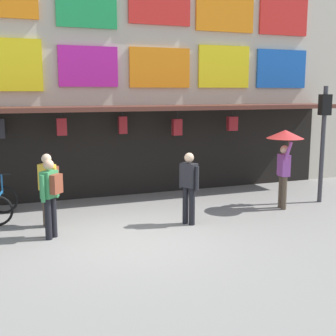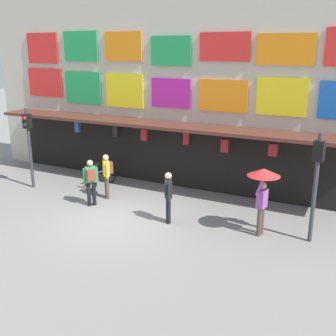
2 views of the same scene
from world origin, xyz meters
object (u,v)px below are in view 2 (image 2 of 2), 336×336
pedestrian_in_red (91,179)px  pedestrian_in_white (168,195)px  pedestrian_in_purple (107,173)px  traffic_light_far (317,171)px  traffic_light_near (28,135)px  bicycle_parked (100,177)px  pedestrian_with_umbrella (263,183)px

pedestrian_in_red → pedestrian_in_white: bearing=-1.5°
pedestrian_in_purple → traffic_light_far: bearing=-2.6°
traffic_light_far → traffic_light_near: bearing=-179.9°
bicycle_parked → pedestrian_with_umbrella: pedestrian_with_umbrella is taller
pedestrian_in_white → bicycle_parked: bearing=154.4°
bicycle_parked → pedestrian_with_umbrella: 7.23m
traffic_light_far → pedestrian_with_umbrella: size_ratio=1.54×
pedestrian_in_white → traffic_light_near: bearing=174.3°
bicycle_parked → pedestrian_with_umbrella: (6.96, -1.53, 1.25)m
traffic_light_far → pedestrian_in_red: (-7.36, -0.58, -1.16)m
traffic_light_near → pedestrian_in_white: size_ratio=1.90×
pedestrian_in_red → pedestrian_in_white: same height
traffic_light_near → bicycle_parked: bearing=29.1°
bicycle_parked → pedestrian_in_purple: (1.05, -0.96, 0.59)m
bicycle_parked → pedestrian_in_purple: size_ratio=0.74×
pedestrian_in_purple → pedestrian_in_white: bearing=-18.1°
traffic_light_far → pedestrian_in_purple: traffic_light_far is taller
traffic_light_far → pedestrian_in_red: bearing=-175.5°
traffic_light_near → pedestrian_in_white: (6.44, -0.65, -1.19)m
bicycle_parked → pedestrian_in_red: 2.21m
pedestrian_with_umbrella → pedestrian_in_red: bearing=-176.7°
bicycle_parked → pedestrian_in_red: size_ratio=0.74×
traffic_light_near → pedestrian_in_red: size_ratio=1.90×
traffic_light_near → pedestrian_with_umbrella: bearing=-1.4°
traffic_light_near → pedestrian_in_purple: traffic_light_near is taller
traffic_light_near → pedestrian_with_umbrella: traffic_light_near is taller
pedestrian_in_red → pedestrian_in_white: 3.08m
pedestrian_with_umbrella → pedestrian_in_purple: bearing=174.5°
pedestrian_in_red → pedestrian_with_umbrella: pedestrian_with_umbrella is taller
bicycle_parked → pedestrian_in_white: bearing=-25.6°
pedestrian_in_white → traffic_light_far: bearing=8.8°
pedestrian_with_umbrella → pedestrian_in_white: bearing=-171.7°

